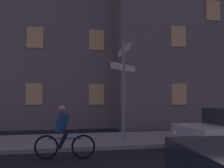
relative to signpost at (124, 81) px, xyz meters
name	(u,v)px	position (x,y,z in m)	size (l,w,h in m)	color
sidewalk_kerb	(143,139)	(1.12, 1.16, -2.38)	(40.00, 3.34, 0.14)	gray
signpost	(124,81)	(0.00, 0.00, 0.00)	(1.25, 1.78, 3.83)	gray
cyclist	(63,134)	(-2.23, -1.43, -1.70)	(1.81, 0.37, 1.61)	black
building_right_block	(163,37)	(5.34, 8.93, 4.02)	(9.00, 9.91, 12.95)	slate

